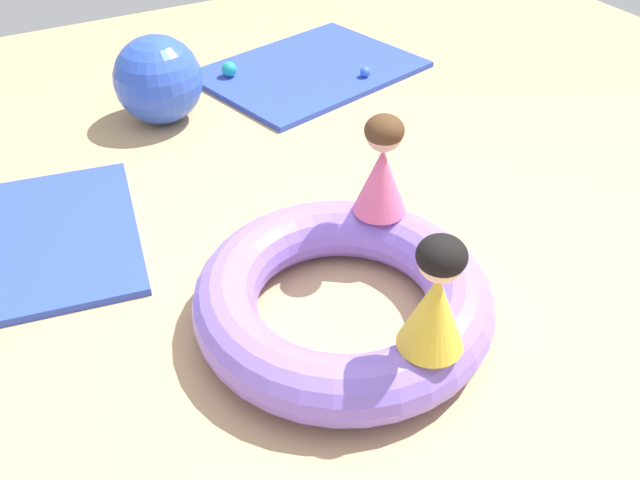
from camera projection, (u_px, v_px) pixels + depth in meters
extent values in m
plane|color=tan|center=(348.00, 295.00, 3.12)|extent=(8.00, 8.00, 0.00)
cube|color=#2D47B7|center=(310.00, 70.00, 4.99)|extent=(1.70, 1.41, 0.04)
torus|color=#8466E0|center=(343.00, 298.00, 2.90)|extent=(1.27, 1.27, 0.27)
cone|color=yellow|center=(434.00, 311.00, 2.41)|extent=(0.35, 0.35, 0.32)
sphere|color=beige|center=(441.00, 260.00, 2.27)|extent=(0.16, 0.16, 0.16)
ellipsoid|color=black|center=(442.00, 256.00, 2.26)|extent=(0.17, 0.17, 0.14)
cone|color=#E5608E|center=(381.00, 180.00, 3.08)|extent=(0.33, 0.33, 0.32)
sphere|color=#DBAD89|center=(384.00, 134.00, 2.94)|extent=(0.16, 0.16, 0.16)
ellipsoid|color=#472D19|center=(384.00, 130.00, 2.93)|extent=(0.17, 0.17, 0.14)
sphere|color=blue|center=(365.00, 72.00, 4.84)|extent=(0.07, 0.07, 0.07)
sphere|color=teal|center=(229.00, 69.00, 4.83)|extent=(0.11, 0.11, 0.11)
sphere|color=blue|center=(158.00, 80.00, 4.27)|extent=(0.55, 0.55, 0.55)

